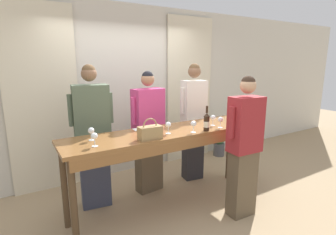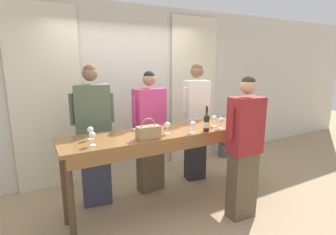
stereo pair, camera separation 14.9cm
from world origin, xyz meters
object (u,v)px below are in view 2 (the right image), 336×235
at_px(tasting_bar, 172,141).
at_px(guest_olive_jacket, 94,136).
at_px(wine_glass_front_right, 167,125).
at_px(wine_glass_center_mid, 221,121).
at_px(wine_glass_front_left, 92,136).
at_px(wine_glass_back_left, 242,114).
at_px(wine_glass_back_mid, 90,130).
at_px(guest_cream_sweater, 196,121).
at_px(wine_bottle, 206,122).
at_px(guest_pink_top, 150,132).
at_px(handbag, 148,132).
at_px(wine_glass_back_right, 193,124).
at_px(wine_glass_front_mid, 250,116).
at_px(potted_plant, 224,141).
at_px(wine_glass_center_left, 239,118).
at_px(wine_glass_center_right, 214,118).
at_px(host_pouring, 244,148).

height_order(tasting_bar, guest_olive_jacket, guest_olive_jacket).
relative_size(wine_glass_front_right, wine_glass_center_mid, 1.00).
distance_m(wine_glass_front_left, wine_glass_back_left, 2.13).
distance_m(wine_glass_back_mid, guest_cream_sweater, 1.81).
distance_m(wine_bottle, guest_pink_top, 0.94).
xyz_separation_m(tasting_bar, handbag, (-0.40, -0.18, 0.21)).
height_order(wine_glass_front_right, guest_cream_sweater, guest_cream_sweater).
bearing_deg(guest_cream_sweater, tasting_bar, -142.70).
distance_m(wine_bottle, wine_glass_back_right, 0.19).
distance_m(wine_glass_front_mid, potted_plant, 1.74).
bearing_deg(guest_cream_sweater, wine_glass_front_mid, -65.00).
bearing_deg(potted_plant, wine_glass_front_mid, -118.37).
relative_size(wine_glass_center_left, wine_glass_center_right, 1.00).
bearing_deg(wine_bottle, wine_glass_back_left, 13.93).
distance_m(wine_bottle, wine_glass_back_mid, 1.37).
bearing_deg(wine_glass_center_mid, tasting_bar, 161.90).
bearing_deg(wine_bottle, guest_olive_jacket, 145.60).
xyz_separation_m(handbag, wine_glass_front_right, (0.29, 0.09, 0.02)).
height_order(wine_glass_center_mid, host_pouring, host_pouring).
height_order(tasting_bar, wine_glass_center_right, wine_glass_center_right).
bearing_deg(wine_glass_front_right, wine_bottle, -15.74).
bearing_deg(wine_glass_back_right, wine_glass_front_mid, 0.75).
distance_m(wine_glass_front_left, wine_glass_front_mid, 2.13).
bearing_deg(wine_glass_front_left, guest_olive_jacket, 76.61).
xyz_separation_m(guest_pink_top, guest_cream_sweater, (0.80, 0.00, 0.07)).
distance_m(wine_glass_front_right, wine_glass_center_right, 0.72).
relative_size(wine_bottle, wine_glass_back_left, 2.17).
bearing_deg(potted_plant, wine_glass_front_right, -147.70).
xyz_separation_m(wine_glass_front_right, wine_glass_back_left, (1.24, 0.06, 0.00)).
bearing_deg(wine_glass_center_mid, wine_glass_center_right, 90.53).
bearing_deg(wine_glass_back_mid, guest_pink_top, 27.07).
bearing_deg(wine_glass_back_left, wine_glass_center_right, -177.37).
relative_size(wine_glass_front_left, wine_glass_back_mid, 1.00).
relative_size(wine_glass_front_mid, wine_glass_back_left, 1.00).
xyz_separation_m(host_pouring, potted_plant, (1.20, 1.73, -0.56)).
bearing_deg(guest_olive_jacket, potted_plant, 11.88).
xyz_separation_m(wine_bottle, wine_glass_center_mid, (0.25, 0.02, -0.01)).
height_order(wine_glass_back_mid, host_pouring, host_pouring).
distance_m(handbag, guest_cream_sweater, 1.41).
bearing_deg(wine_glass_center_right, wine_glass_center_left, -23.68).
height_order(tasting_bar, guest_cream_sweater, guest_cream_sweater).
bearing_deg(potted_plant, wine_glass_center_mid, -132.69).
relative_size(wine_glass_center_mid, guest_olive_jacket, 0.08).
distance_m(wine_glass_center_mid, wine_glass_back_right, 0.43).
bearing_deg(tasting_bar, wine_glass_front_mid, -9.57).
relative_size(wine_glass_front_left, wine_glass_back_right, 1.00).
bearing_deg(wine_glass_back_mid, tasting_bar, -6.54).
relative_size(wine_glass_back_mid, potted_plant, 0.23).
bearing_deg(wine_glass_front_right, wine_glass_center_right, 2.70).
bearing_deg(wine_glass_back_left, guest_pink_top, 151.78).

